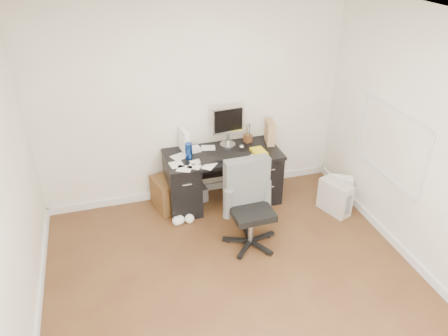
# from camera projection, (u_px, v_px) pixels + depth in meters

# --- Properties ---
(ground) EXTENTS (4.00, 4.00, 0.00)m
(ground) POSITION_uv_depth(u_px,v_px,m) (240.00, 291.00, 4.56)
(ground) COLOR #4A2817
(ground) RESTS_ON ground
(room_shell) EXTENTS (4.02, 4.02, 2.71)m
(room_shell) POSITION_uv_depth(u_px,v_px,m) (246.00, 148.00, 3.77)
(room_shell) COLOR beige
(room_shell) RESTS_ON ground
(desk) EXTENTS (1.50, 0.70, 0.75)m
(desk) POSITION_uv_depth(u_px,v_px,m) (223.00, 176.00, 5.81)
(desk) COLOR black
(desk) RESTS_ON ground
(loose_papers) EXTENTS (1.10, 0.60, 0.00)m
(loose_papers) POSITION_uv_depth(u_px,v_px,m) (209.00, 157.00, 5.54)
(loose_papers) COLOR white
(loose_papers) RESTS_ON desk
(lcd_monitor) EXTENTS (0.46, 0.29, 0.56)m
(lcd_monitor) POSITION_uv_depth(u_px,v_px,m) (228.00, 126.00, 5.69)
(lcd_monitor) COLOR silver
(lcd_monitor) RESTS_ON desk
(keyboard) EXTENTS (0.50, 0.18, 0.03)m
(keyboard) POSITION_uv_depth(u_px,v_px,m) (220.00, 158.00, 5.48)
(keyboard) COLOR black
(keyboard) RESTS_ON desk
(computer_mouse) EXTENTS (0.08, 0.08, 0.07)m
(computer_mouse) POSITION_uv_depth(u_px,v_px,m) (242.00, 147.00, 5.71)
(computer_mouse) COLOR silver
(computer_mouse) RESTS_ON desk
(travel_mug) EXTENTS (0.11, 0.11, 0.20)m
(travel_mug) POSITION_uv_depth(u_px,v_px,m) (189.00, 151.00, 5.46)
(travel_mug) COLOR navy
(travel_mug) RESTS_ON desk
(white_binder) EXTENTS (0.16, 0.28, 0.31)m
(white_binder) POSITION_uv_depth(u_px,v_px,m) (184.00, 141.00, 5.60)
(white_binder) COLOR white
(white_binder) RESTS_ON desk
(magazine_file) EXTENTS (0.18, 0.28, 0.31)m
(magazine_file) POSITION_uv_depth(u_px,v_px,m) (270.00, 132.00, 5.82)
(magazine_file) COLOR #8F6645
(magazine_file) RESTS_ON desk
(pen_cup) EXTENTS (0.14, 0.14, 0.26)m
(pen_cup) POSITION_uv_depth(u_px,v_px,m) (248.00, 133.00, 5.85)
(pen_cup) COLOR brown
(pen_cup) RESTS_ON desk
(yellow_book) EXTENTS (0.19, 0.24, 0.04)m
(yellow_book) POSITION_uv_depth(u_px,v_px,m) (259.00, 151.00, 5.63)
(yellow_book) COLOR yellow
(yellow_book) RESTS_ON desk
(paper_remote) EXTENTS (0.26, 0.22, 0.02)m
(paper_remote) POSITION_uv_depth(u_px,v_px,m) (233.00, 161.00, 5.43)
(paper_remote) COLOR white
(paper_remote) RESTS_ON desk
(office_chair) EXTENTS (0.62, 0.62, 1.07)m
(office_chair) POSITION_uv_depth(u_px,v_px,m) (251.00, 207.00, 4.96)
(office_chair) COLOR #4A4D4B
(office_chair) RESTS_ON ground
(pc_tower) EXTENTS (0.33, 0.48, 0.44)m
(pc_tower) POSITION_uv_depth(u_px,v_px,m) (335.00, 197.00, 5.70)
(pc_tower) COLOR #B5AFA4
(pc_tower) RESTS_ON ground
(shopping_bag) EXTENTS (0.37, 0.33, 0.41)m
(shopping_bag) POSITION_uv_depth(u_px,v_px,m) (340.00, 190.00, 5.87)
(shopping_bag) COLOR white
(shopping_bag) RESTS_ON ground
(wicker_basket) EXTENTS (0.53, 0.53, 0.43)m
(wicker_basket) POSITION_uv_depth(u_px,v_px,m) (172.00, 192.00, 5.80)
(wicker_basket) COLOR #4E2D17
(wicker_basket) RESTS_ON ground
(desk_printer) EXTENTS (0.37, 0.32, 0.20)m
(desk_printer) POSITION_uv_depth(u_px,v_px,m) (193.00, 193.00, 6.00)
(desk_printer) COLOR slate
(desk_printer) RESTS_ON ground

